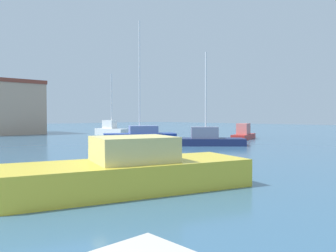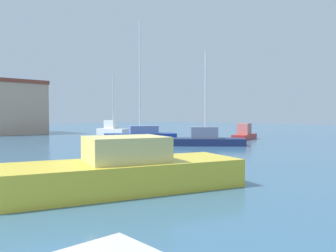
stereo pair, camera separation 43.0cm
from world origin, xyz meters
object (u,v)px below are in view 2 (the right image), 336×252
(motorboat_yellow_behind_lamppost, at_px, (123,171))
(sailboat_white_distant_north, at_px, (113,130))
(sailboat_navy_mid_harbor, at_px, (205,139))
(motorboat_red_near_pier, at_px, (244,134))
(sailboat_blue_inner_mooring, at_px, (141,135))

(motorboat_yellow_behind_lamppost, bearing_deg, sailboat_white_distant_north, 57.05)
(sailboat_navy_mid_harbor, bearing_deg, motorboat_red_near_pier, 13.23)
(motorboat_yellow_behind_lamppost, bearing_deg, sailboat_navy_mid_harbor, 31.77)
(motorboat_yellow_behind_lamppost, height_order, sailboat_blue_inner_mooring, sailboat_blue_inner_mooring)
(sailboat_navy_mid_harbor, xyz_separation_m, sailboat_blue_inner_mooring, (-1.63, 6.69, 0.06))
(motorboat_yellow_behind_lamppost, relative_size, sailboat_white_distant_north, 1.07)
(motorboat_yellow_behind_lamppost, relative_size, motorboat_red_near_pier, 1.65)
(motorboat_red_near_pier, distance_m, sailboat_blue_inner_mooring, 11.52)
(sailboat_white_distant_north, distance_m, motorboat_red_near_pier, 17.41)
(motorboat_yellow_behind_lamppost, bearing_deg, motorboat_red_near_pier, 25.44)
(motorboat_red_near_pier, bearing_deg, motorboat_yellow_behind_lamppost, -154.56)
(motorboat_yellow_behind_lamppost, xyz_separation_m, motorboat_red_near_pier, (23.92, 11.38, -0.07))
(sailboat_white_distant_north, height_order, sailboat_blue_inner_mooring, sailboat_blue_inner_mooring)
(motorboat_red_near_pier, xyz_separation_m, sailboat_blue_inner_mooring, (-10.57, 4.59, 0.06))
(sailboat_navy_mid_harbor, distance_m, sailboat_blue_inner_mooring, 6.89)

